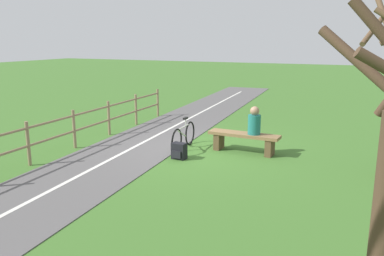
% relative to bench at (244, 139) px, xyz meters
% --- Properties ---
extents(ground_plane, '(80.00, 80.00, 0.00)m').
position_rel_bench_xyz_m(ground_plane, '(1.27, 0.23, -0.36)').
color(ground_plane, '#3D6B28').
extents(paved_path, '(5.12, 36.08, 0.02)m').
position_rel_bench_xyz_m(paved_path, '(2.60, 4.23, -0.35)').
color(paved_path, '#565454').
rests_on(paved_path, ground_plane).
extents(path_centre_line, '(2.47, 31.92, 0.00)m').
position_rel_bench_xyz_m(path_centre_line, '(2.60, 4.23, -0.34)').
color(path_centre_line, silver).
rests_on(path_centre_line, paved_path).
extents(bench, '(1.89, 0.52, 0.51)m').
position_rel_bench_xyz_m(bench, '(0.00, 0.00, 0.00)').
color(bench, brown).
rests_on(bench, ground_plane).
extents(person_seated, '(0.34, 0.34, 0.72)m').
position_rel_bench_xyz_m(person_seated, '(-0.27, 0.01, 0.48)').
color(person_seated, '#1E6B66').
rests_on(person_seated, bench).
extents(bicycle, '(0.17, 1.63, 0.85)m').
position_rel_bench_xyz_m(bicycle, '(1.55, 0.39, -0.00)').
color(bicycle, black).
rests_on(bicycle, ground_plane).
extents(backpack, '(0.36, 0.29, 0.40)m').
position_rel_bench_xyz_m(backpack, '(1.27, 1.23, -0.16)').
color(backpack, black).
rests_on(backpack, ground_plane).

